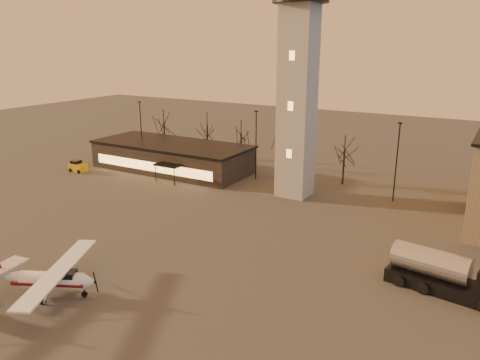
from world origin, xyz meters
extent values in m
plane|color=#3E3B39|center=(0.00, 0.00, 0.00)|extent=(220.00, 220.00, 0.00)
cube|color=#A2A09A|center=(0.00, 30.00, 12.00)|extent=(4.00, 4.00, 24.00)
cylinder|color=black|center=(0.00, 30.00, 24.15)|extent=(6.80, 6.80, 0.30)
cube|color=black|center=(-22.00, 32.00, 2.00)|extent=(25.00, 10.00, 4.00)
cube|color=black|center=(-22.00, 32.00, 4.15)|extent=(25.40, 10.40, 0.30)
cube|color=#EAAC52|center=(-22.00, 26.98, 1.60)|extent=(22.00, 0.08, 1.40)
cube|color=black|center=(-18.00, 26.00, 2.60)|extent=(4.00, 2.00, 0.20)
cylinder|color=black|center=(-30.00, 34.00, 5.00)|extent=(0.16, 0.16, 10.00)
cube|color=black|center=(-30.00, 34.00, 10.05)|extent=(0.50, 0.25, 0.18)
cylinder|color=black|center=(-8.00, 34.00, 5.00)|extent=(0.16, 0.16, 10.00)
cube|color=black|center=(-8.00, 34.00, 10.05)|extent=(0.50, 0.25, 0.18)
cylinder|color=black|center=(12.00, 34.00, 5.00)|extent=(0.16, 0.16, 10.00)
cube|color=black|center=(12.00, 34.00, 10.05)|extent=(0.50, 0.25, 0.18)
cylinder|color=black|center=(-30.00, 40.00, 2.87)|extent=(0.28, 0.28, 5.74)
cylinder|color=black|center=(-14.00, 40.00, 2.62)|extent=(0.28, 0.28, 5.25)
cylinder|color=black|center=(-5.00, 36.00, 3.08)|extent=(0.28, 0.28, 6.16)
cylinder|color=black|center=(4.00, 38.00, 2.48)|extent=(0.28, 0.28, 4.97)
cylinder|color=black|center=(-22.00, 42.00, 2.80)|extent=(0.28, 0.28, 5.60)
cylinder|color=white|center=(-6.00, -3.54, 1.35)|extent=(5.07, 3.41, 1.40)
cone|color=white|center=(-3.38, -2.28, 1.35)|extent=(1.45, 1.62, 1.34)
cone|color=white|center=(-9.30, -5.12, 1.51)|extent=(2.84, 2.19, 1.19)
cube|color=black|center=(-5.03, -3.07, 1.83)|extent=(1.95, 1.72, 0.75)
cube|color=#61120D|center=(-6.19, -3.63, 1.29)|extent=(5.87, 3.82, 0.24)
cube|color=white|center=(-5.51, -3.30, 2.19)|extent=(6.59, 11.38, 0.15)
cube|color=black|center=(20.93, 12.83, 0.60)|extent=(9.48, 3.90, 1.19)
cylinder|color=#B8B8BD|center=(19.64, 13.02, 2.27)|extent=(6.32, 3.13, 2.27)
cube|color=#C8980B|center=(-34.00, 23.53, 0.65)|extent=(2.81, 1.51, 1.30)
cube|color=black|center=(-34.37, 23.52, 1.40)|extent=(1.31, 1.31, 0.75)
camera|label=1|loc=(23.68, -24.81, 19.53)|focal=35.00mm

